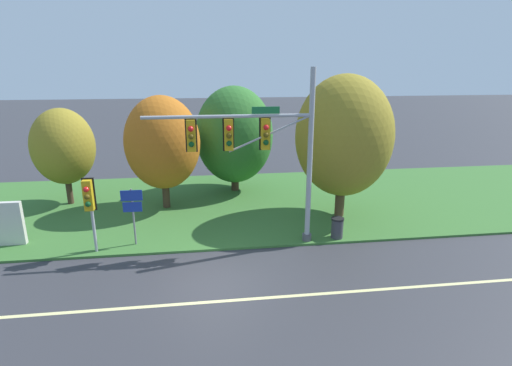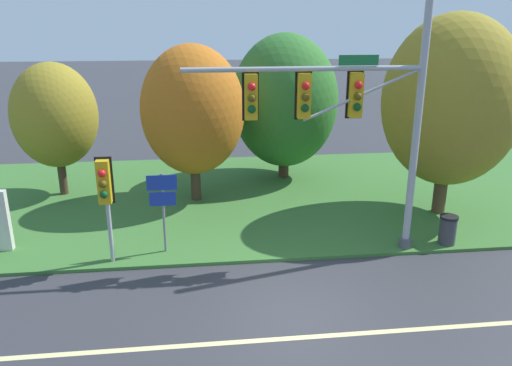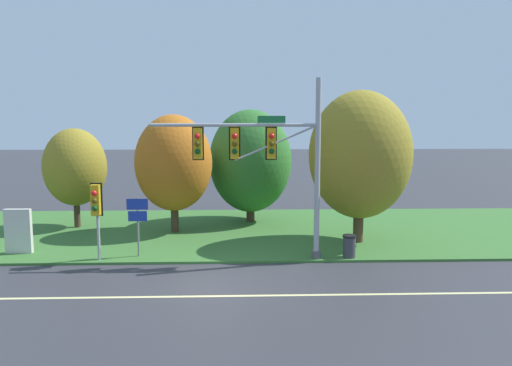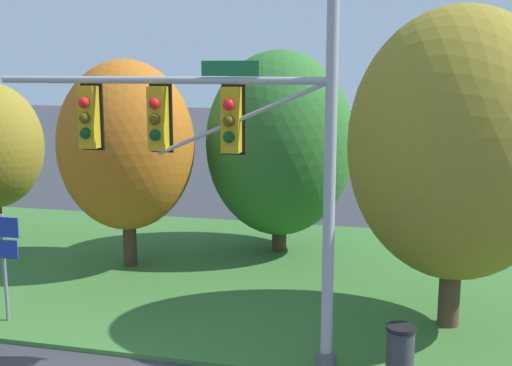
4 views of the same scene
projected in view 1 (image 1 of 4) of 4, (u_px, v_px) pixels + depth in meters
ground_plane at (214, 283)px, 14.24m from camera, size 160.00×160.00×0.00m
lane_stripe at (215, 302)px, 13.10m from camera, size 36.00×0.16×0.01m
grass_verge at (209, 204)px, 22.06m from camera, size 48.00×11.50×0.10m
traffic_signal_mast at (261, 145)px, 15.96m from camera, size 6.84×0.49×7.29m
pedestrian_signal_near_kerb at (89, 200)px, 15.59m from camera, size 0.46×0.55×3.16m
route_sign_post at (133, 208)px, 16.57m from camera, size 0.88×0.08×2.47m
tree_nearest_road at (63, 147)px, 21.12m from camera, size 3.23×3.23×5.21m
tree_left_of_mast at (163, 143)px, 20.48m from camera, size 3.85×3.85×5.91m
tree_behind_signpost at (234, 135)px, 23.42m from camera, size 4.53×4.53×6.21m
tree_mid_verge at (344, 136)px, 19.14m from camera, size 4.67×4.67×6.98m
info_kiosk at (10, 224)px, 16.78m from camera, size 1.10×0.24×1.90m
trash_bin at (337, 228)px, 17.55m from camera, size 0.56×0.56×0.93m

